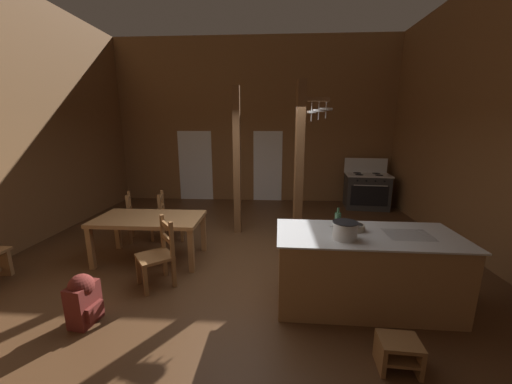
% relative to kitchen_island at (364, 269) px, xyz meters
% --- Properties ---
extents(ground_plane, '(8.66, 9.42, 0.10)m').
position_rel_kitchen_island_xyz_m(ground_plane, '(-1.69, 0.81, -0.52)').
color(ground_plane, '#4C301C').
extents(wall_back, '(8.66, 0.14, 4.59)m').
position_rel_kitchen_island_xyz_m(wall_back, '(-1.69, 5.19, 1.83)').
color(wall_back, brown).
rests_on(wall_back, ground_plane).
extents(glazed_door_back_left, '(1.00, 0.01, 2.05)m').
position_rel_kitchen_island_xyz_m(glazed_door_back_left, '(-3.46, 5.12, 0.56)').
color(glazed_door_back_left, white).
rests_on(glazed_door_back_left, ground_plane).
extents(glazed_panel_back_right, '(0.84, 0.01, 2.05)m').
position_rel_kitchen_island_xyz_m(glazed_panel_back_right, '(-1.30, 5.12, 0.56)').
color(glazed_panel_back_right, white).
rests_on(glazed_panel_back_right, ground_plane).
extents(kitchen_island, '(2.18, 1.00, 0.93)m').
position_rel_kitchen_island_xyz_m(kitchen_island, '(0.00, 0.00, 0.00)').
color(kitchen_island, '#9E7044').
rests_on(kitchen_island, ground_plane).
extents(stove_range, '(1.21, 0.91, 1.32)m').
position_rel_kitchen_island_xyz_m(stove_range, '(1.40, 4.46, 0.02)').
color(stove_range, '#313131').
rests_on(stove_range, ground_plane).
extents(support_post_with_pot_rack, '(0.63, 0.26, 2.94)m').
position_rel_kitchen_island_xyz_m(support_post_with_pot_rack, '(-0.65, 1.74, 1.12)').
color(support_post_with_pot_rack, brown).
rests_on(support_post_with_pot_rack, ground_plane).
extents(support_post_center, '(0.14, 0.14, 2.94)m').
position_rel_kitchen_island_xyz_m(support_post_center, '(-1.87, 2.42, 1.01)').
color(support_post_center, brown).
rests_on(support_post_center, ground_plane).
extents(step_stool, '(0.38, 0.30, 0.30)m').
position_rel_kitchen_island_xyz_m(step_stool, '(0.03, -1.01, -0.29)').
color(step_stool, brown).
rests_on(step_stool, ground_plane).
extents(dining_table, '(1.70, 0.90, 0.74)m').
position_rel_kitchen_island_xyz_m(dining_table, '(-3.15, 1.05, 0.19)').
color(dining_table, '#9E7044').
rests_on(dining_table, ground_plane).
extents(ladderback_chair_near_window, '(0.62, 0.62, 0.95)m').
position_rel_kitchen_island_xyz_m(ladderback_chair_near_window, '(-2.71, 0.29, -0.01)').
color(ladderback_chair_near_window, brown).
rests_on(ladderback_chair_near_window, ground_plane).
extents(ladderback_chair_by_post, '(0.53, 0.53, 0.95)m').
position_rel_kitchen_island_xyz_m(ladderback_chair_by_post, '(-3.15, 1.94, -0.01)').
color(ladderback_chair_by_post, brown).
rests_on(ladderback_chair_by_post, ground_plane).
extents(ladderback_chair_at_table_end, '(0.57, 0.57, 0.95)m').
position_rel_kitchen_island_xyz_m(ladderback_chair_at_table_end, '(-3.75, 1.86, -0.01)').
color(ladderback_chair_at_table_end, brown).
rests_on(ladderback_chair_at_table_end, ground_plane).
extents(backpack, '(0.34, 0.35, 0.60)m').
position_rel_kitchen_island_xyz_m(backpack, '(-3.24, -0.57, -0.15)').
color(backpack, maroon).
rests_on(backpack, ground_plane).
extents(stockpot_on_counter, '(0.35, 0.28, 0.20)m').
position_rel_kitchen_island_xyz_m(stockpot_on_counter, '(-0.32, -0.18, 0.57)').
color(stockpot_on_counter, silver).
rests_on(stockpot_on_counter, kitchen_island).
extents(mixing_bowl_on_counter, '(0.22, 0.22, 0.08)m').
position_rel_kitchen_island_xyz_m(mixing_bowl_on_counter, '(-0.12, 0.10, 0.51)').
color(mixing_bowl_on_counter, '#B2A893').
rests_on(mixing_bowl_on_counter, kitchen_island).
extents(bottle_tall_on_counter, '(0.08, 0.08, 0.25)m').
position_rel_kitchen_island_xyz_m(bottle_tall_on_counter, '(-0.31, 0.22, 0.57)').
color(bottle_tall_on_counter, '#2D5638').
rests_on(bottle_tall_on_counter, kitchen_island).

